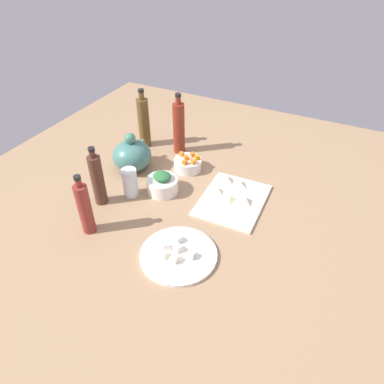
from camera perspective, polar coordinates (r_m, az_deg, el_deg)
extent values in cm
cube|color=#9B7957|center=(136.54, 0.00, -2.15)|extent=(190.00, 190.00, 3.00)
cube|color=silver|center=(136.65, 6.68, -1.33)|extent=(30.49, 24.30, 1.00)
cylinder|color=white|center=(115.34, -2.22, -10.24)|extent=(25.36, 25.36, 1.20)
cylinder|color=white|center=(139.52, -4.87, 1.09)|extent=(12.54, 12.54, 6.10)
cylinder|color=white|center=(152.28, -0.70, 4.54)|extent=(12.07, 12.07, 5.11)
ellipsoid|color=#3F746A|center=(153.12, -9.79, 5.90)|extent=(16.86, 16.68, 12.98)
sphere|color=#3F7D64|center=(148.91, -10.13, 8.62)|extent=(4.72, 4.72, 4.72)
cylinder|color=#3F746A|center=(157.21, -8.38, 7.67)|extent=(5.38, 2.00, 3.93)
cylinder|color=maroon|center=(122.94, -17.12, -2.73)|extent=(4.67, 4.67, 19.38)
cylinder|color=maroon|center=(116.29, -18.12, 1.43)|extent=(2.10, 2.10, 2.90)
cylinder|color=black|center=(115.14, -18.32, 2.25)|extent=(2.33, 2.33, 1.20)
cylinder|color=maroon|center=(160.85, -2.16, 10.34)|extent=(5.35, 5.35, 23.74)
cylinder|color=maroon|center=(154.98, -2.29, 14.80)|extent=(2.41, 2.41, 3.48)
cylinder|color=black|center=(154.07, -2.31, 15.60)|extent=(2.67, 2.67, 1.20)
cylinder|color=brown|center=(167.65, -7.89, 11.13)|extent=(5.44, 5.44, 23.28)
cylinder|color=brown|center=(162.10, -8.30, 15.35)|extent=(2.45, 2.45, 3.52)
cylinder|color=black|center=(161.21, -8.38, 16.12)|extent=(2.72, 2.72, 1.20)
cylinder|color=#4E2C1F|center=(134.27, -15.18, 1.85)|extent=(4.83, 4.83, 20.42)
cylinder|color=#4E2C1F|center=(128.04, -16.02, 6.02)|extent=(2.17, 2.17, 2.67)
cylinder|color=black|center=(127.07, -16.17, 6.75)|extent=(2.42, 2.42, 1.20)
cylinder|color=white|center=(137.82, -10.12, 1.53)|extent=(5.92, 5.92, 11.85)
cube|color=orange|center=(147.34, -1.20, 4.88)|extent=(2.19, 2.19, 1.80)
cube|color=orange|center=(152.54, 0.09, 6.15)|extent=(2.51, 2.51, 1.80)
cube|color=orange|center=(152.91, -1.74, 6.22)|extent=(1.87, 1.87, 1.80)
cube|color=orange|center=(150.41, -0.92, 5.64)|extent=(2.54, 2.54, 1.80)
cube|color=orange|center=(150.48, 0.85, 5.66)|extent=(2.54, 2.54, 1.80)
cube|color=orange|center=(147.65, 0.22, 4.96)|extent=(2.42, 2.42, 1.80)
ellipsoid|color=#2D6E39|center=(136.87, -4.97, 2.60)|extent=(7.18, 7.62, 2.90)
cube|color=white|center=(114.92, -2.37, -9.21)|extent=(2.68, 2.68, 2.20)
cube|color=white|center=(115.90, -4.18, -8.79)|extent=(3.05, 3.05, 2.20)
cube|color=silver|center=(112.93, -0.13, -10.28)|extent=(2.28, 2.28, 2.20)
cube|color=#F1F0CA|center=(111.95, -2.87, -10.91)|extent=(2.48, 2.48, 2.20)
cube|color=silver|center=(113.35, -4.67, -10.21)|extent=(2.48, 2.48, 2.20)
cube|color=white|center=(117.77, -2.35, -7.73)|extent=(2.77, 2.77, 2.20)
pyramid|color=beige|center=(142.15, 7.86, 1.28)|extent=(6.69, 6.21, 2.71)
pyramid|color=beige|center=(134.22, 8.73, -1.31)|extent=(6.59, 6.48, 2.94)
pyramid|color=beige|center=(138.13, 4.21, 0.25)|extent=(5.42, 5.01, 2.38)
pyramid|color=beige|center=(134.77, 6.27, -0.96)|extent=(4.97, 4.84, 2.60)
pyramid|color=beige|center=(144.34, 5.72, 2.20)|extent=(6.16, 6.09, 3.04)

